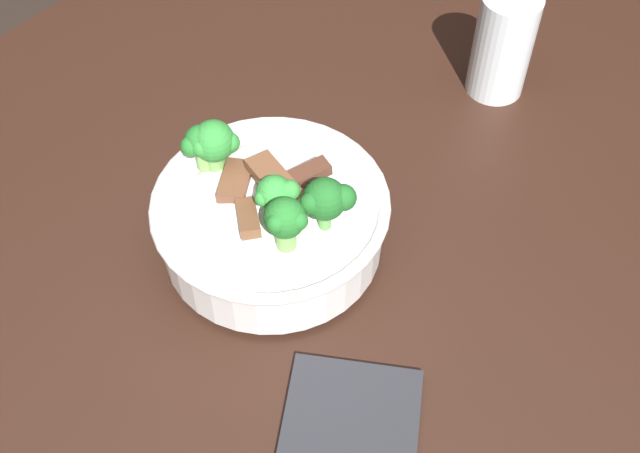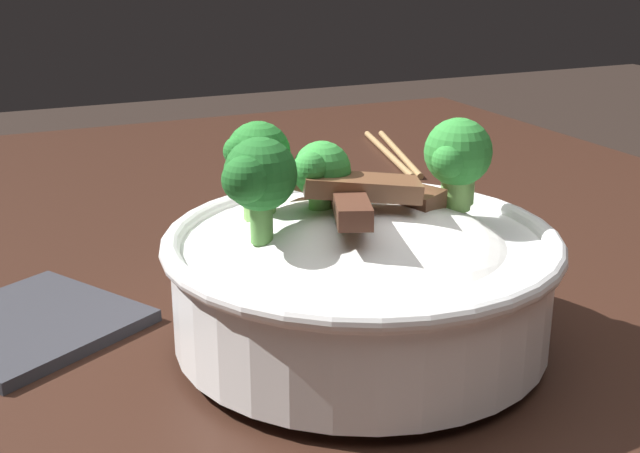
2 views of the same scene
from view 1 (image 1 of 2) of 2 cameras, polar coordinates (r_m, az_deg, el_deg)
name	(u,v)px [view 1 (image 1 of 2)]	position (r m, az deg, el deg)	size (l,w,h in m)	color
dining_table	(271,238)	(0.94, -3.59, -0.83)	(1.53, 0.90, 0.76)	black
rice_bowl	(271,215)	(0.78, -3.58, 0.86)	(0.24, 0.24, 0.14)	white
drinking_glass	(501,51)	(0.98, 12.97, 12.23)	(0.07, 0.07, 0.13)	white
folded_napkin	(351,422)	(0.72, 2.25, -13.96)	(0.12, 0.12, 0.01)	#28282D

